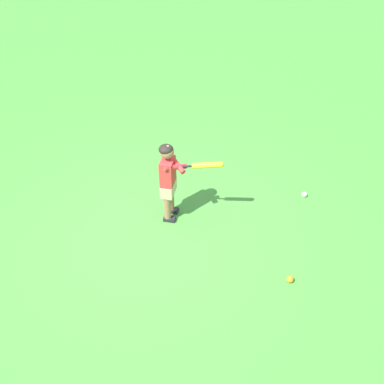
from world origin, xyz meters
name	(u,v)px	position (x,y,z in m)	size (l,w,h in m)	color
ground_plane	(147,240)	(0.00, 0.00, 0.00)	(40.00, 40.00, 0.00)	#479338
child_batter	(170,176)	(-0.50, 0.17, 0.65)	(0.33, 0.77, 1.08)	#232328
play_ball_behind_batter	(290,279)	(0.25, 1.73, 0.04)	(0.08, 0.08, 0.08)	orange
play_ball_by_bucket	(304,194)	(-1.31, 1.84, 0.04)	(0.07, 0.07, 0.07)	white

